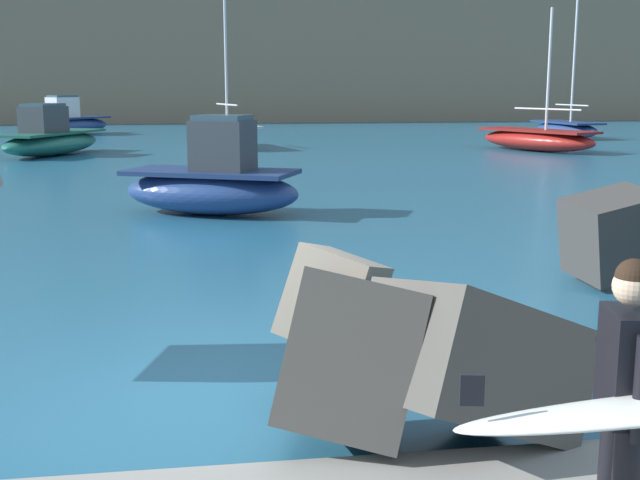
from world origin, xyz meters
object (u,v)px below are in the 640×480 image
boat_near_right (213,183)px  boat_mid_right (50,139)px  boat_near_centre (537,139)px  boat_near_left (230,135)px  surfer_with_board (638,403)px  boat_far_left (68,122)px  boat_far_centre (566,128)px  mooring_buoy_inner (215,136)px

boat_near_right → boat_mid_right: bearing=110.9°
boat_near_centre → boat_near_right: boat_near_centre is taller
boat_near_left → boat_near_right: size_ratio=1.56×
boat_mid_right → surfer_with_board: bearing=-75.2°
boat_far_left → boat_far_centre: boat_far_centre is taller
surfer_with_board → boat_near_right: 14.82m
boat_near_centre → boat_far_left: bearing=145.9°
boat_mid_right → boat_far_left: 14.31m
boat_far_left → surfer_with_board: bearing=-78.0°
boat_near_centre → boat_mid_right: boat_near_centre is taller
boat_near_centre → boat_far_centre: boat_far_centre is taller
boat_near_right → boat_mid_right: 17.80m
boat_near_right → boat_far_centre: size_ratio=0.60×
boat_near_right → boat_far_left: size_ratio=0.86×
boat_near_centre → boat_far_left: boat_near_centre is taller
boat_near_centre → boat_far_centre: size_ratio=0.84×
boat_near_right → boat_mid_right: boat_near_right is taller
boat_far_centre → boat_mid_right: bearing=-164.2°
surfer_with_board → boat_mid_right: (-8.25, 31.32, -0.59)m
mooring_buoy_inner → boat_far_left: bearing=144.3°
mooring_buoy_inner → boat_near_right: bearing=-91.3°
surfer_with_board → boat_near_centre: boat_near_centre is taller
boat_near_centre → mooring_buoy_inner: size_ratio=14.14×
boat_far_centre → mooring_buoy_inner: (-19.08, 0.92, -0.30)m
surfer_with_board → boat_near_left: 34.22m
boat_mid_right → boat_far_left: size_ratio=1.21×
surfer_with_board → boat_far_left: size_ratio=0.41×
boat_near_right → mooring_buoy_inner: (0.57, 24.88, -0.49)m
surfer_with_board → mooring_buoy_inner: (-1.34, 39.58, -1.06)m
surfer_with_board → boat_far_centre: 42.53m
surfer_with_board → boat_far_centre: boat_far_centre is taller
mooring_buoy_inner → boat_near_centre: bearing=-33.1°
surfer_with_board → boat_mid_right: bearing=104.8°
boat_near_left → boat_far_centre: size_ratio=0.94×
boat_near_centre → boat_mid_right: 20.84m
surfer_with_board → boat_far_left: (-9.65, 45.55, -0.55)m
surfer_with_board → boat_near_left: bearing=91.3°
boat_near_left → boat_near_centre: size_ratio=1.12×
boat_near_left → boat_near_right: (-1.14, -19.51, 0.11)m
boat_far_centre → surfer_with_board: bearing=-114.7°
surfer_with_board → mooring_buoy_inner: size_ratio=4.82×
boat_near_right → boat_far_left: boat_far_left is taller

